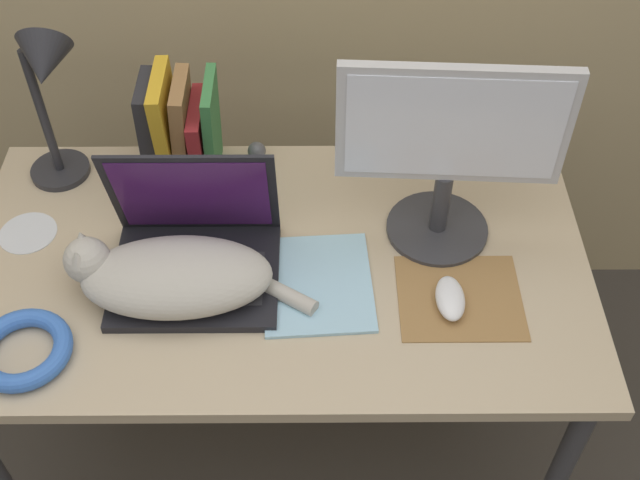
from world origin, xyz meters
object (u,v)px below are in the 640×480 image
at_px(computer_mouse, 450,298).
at_px(cable_coil, 23,350).
at_px(external_monitor, 450,148).
at_px(webcam, 257,152).
at_px(laptop, 195,251).
at_px(notepad, 318,284).
at_px(cd_disc, 28,233).
at_px(cat, 170,275).
at_px(desk_lamp, 46,87).
at_px(book_row, 180,131).

relative_size(computer_mouse, cable_coil, 0.60).
height_order(external_monitor, webcam, external_monitor).
bearing_deg(laptop, cable_coil, -144.97).
bearing_deg(notepad, laptop, 169.57).
xyz_separation_m(cable_coil, notepad, (0.54, 0.16, -0.01)).
distance_m(laptop, computer_mouse, 0.50).
height_order(cable_coil, cd_disc, cable_coil).
bearing_deg(cat, webcam, 68.47).
relative_size(cable_coil, notepad, 0.69).
height_order(laptop, computer_mouse, laptop).
height_order(cat, cd_disc, cat).
bearing_deg(desk_lamp, external_monitor, -11.06).
xyz_separation_m(laptop, computer_mouse, (0.49, -0.10, -0.03)).
xyz_separation_m(external_monitor, webcam, (-0.38, 0.20, -0.19)).
bearing_deg(cat, notepad, 4.52).
distance_m(webcam, cd_disc, 0.52).
bearing_deg(cat, cable_coil, -151.15).
xyz_separation_m(cat, notepad, (0.28, 0.02, -0.05)).
relative_size(cat, book_row, 1.92).
xyz_separation_m(desk_lamp, cable_coil, (0.00, -0.46, -0.24)).
xyz_separation_m(book_row, cd_disc, (-0.31, -0.19, -0.12)).
relative_size(laptop, cable_coil, 1.82).
distance_m(computer_mouse, cable_coil, 0.80).
bearing_deg(external_monitor, notepad, -149.85).
distance_m(cat, cable_coil, 0.30).
height_order(computer_mouse, webcam, webcam).
relative_size(laptop, computer_mouse, 3.03).
bearing_deg(notepad, desk_lamp, 150.89).
xyz_separation_m(laptop, notepad, (0.24, -0.04, -0.05)).
xyz_separation_m(cable_coil, cd_disc, (-0.07, 0.31, -0.02)).
bearing_deg(computer_mouse, notepad, 168.67).
xyz_separation_m(computer_mouse, cd_disc, (-0.86, 0.19, -0.02)).
relative_size(computer_mouse, book_row, 0.43).
bearing_deg(cd_disc, cable_coil, -77.36).
relative_size(book_row, webcam, 3.85).
height_order(notepad, cd_disc, notepad).
bearing_deg(notepad, book_row, 131.49).
height_order(laptop, external_monitor, external_monitor).
relative_size(webcam, cd_disc, 0.55).
relative_size(cat, webcam, 7.38).
height_order(computer_mouse, desk_lamp, desk_lamp).
distance_m(cat, book_row, 0.36).
distance_m(notepad, webcam, 0.38).
bearing_deg(cat, desk_lamp, 128.67).
relative_size(cat, notepad, 1.85).
height_order(external_monitor, notepad, external_monitor).
bearing_deg(webcam, cable_coil, -128.17).
xyz_separation_m(computer_mouse, book_row, (-0.55, 0.38, 0.10)).
height_order(cat, desk_lamp, desk_lamp).
bearing_deg(webcam, book_row, -174.39).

